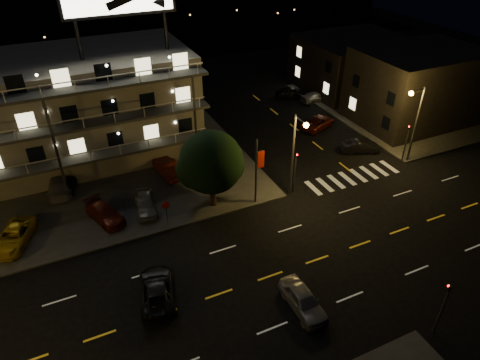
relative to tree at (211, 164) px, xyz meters
name	(u,v)px	position (x,y,z in m)	size (l,w,h in m)	color
ground	(245,285)	(-1.36, -9.58, -4.34)	(140.00, 140.00, 0.00)	black
curb_nw	(20,186)	(-15.36, 10.42, -4.26)	(44.00, 24.00, 0.15)	#31312F
curb_ne	(387,107)	(28.64, 10.42, -4.26)	(16.00, 24.00, 0.15)	#31312F
motel	(49,112)	(-11.31, 14.30, 1.01)	(28.00, 13.80, 18.10)	gray
side_bldg_front	(416,86)	(28.62, 6.42, -0.09)	(14.06, 10.00, 8.50)	black
side_bldg_back	(352,63)	(28.62, 18.42, -0.84)	(14.06, 12.00, 7.00)	black
streetlight_nc	(296,149)	(7.14, -1.65, 0.62)	(0.44, 1.92, 8.00)	#2D2D30
streetlight_ne	(415,118)	(20.77, -1.28, 0.62)	(1.92, 0.44, 8.00)	#2D2D30
signal_nw	(295,168)	(7.64, -1.08, -1.77)	(0.20, 0.27, 4.60)	#2D2D30
signal_sw	(444,304)	(7.64, -18.08, -1.77)	(0.20, 0.27, 4.60)	#2D2D30
signal_ne	(407,139)	(20.63, -1.08, -1.77)	(0.27, 0.20, 4.60)	#2D2D30
banner_north	(257,170)	(3.72, -1.18, -0.91)	(0.83, 0.16, 6.40)	#2D2D30
stop_sign	(166,209)	(-4.36, -1.01, -2.63)	(0.91, 0.11, 2.61)	#2D2D30
tree	(211,164)	(0.00, 0.00, 0.00)	(5.60, 5.39, 7.05)	black
lot_car_2	(14,237)	(-15.83, 1.77, -3.52)	(2.20, 4.78, 1.33)	gold
lot_car_3	(105,213)	(-8.90, 1.86, -3.54)	(1.81, 4.44, 1.29)	#621C0E
lot_car_4	(145,203)	(-5.49, 1.71, -3.48)	(1.66, 4.14, 1.41)	gray
lot_car_7	(60,184)	(-11.84, 7.92, -3.45)	(2.07, 5.10, 1.48)	gray
lot_car_8	(66,183)	(-11.37, 7.80, -3.46)	(1.72, 4.27, 1.45)	black
lot_car_9	(168,167)	(-2.05, 6.48, -3.43)	(1.61, 4.61, 1.52)	#621C0E
side_car_0	(361,146)	(17.95, 2.35, -3.67)	(1.41, 4.04, 1.33)	black
side_car_1	(318,123)	(17.08, 9.19, -3.66)	(2.24, 4.86, 1.35)	#621C0E
side_car_2	(315,97)	(21.21, 15.98, -3.70)	(1.78, 4.38, 1.27)	gray
side_car_3	(291,92)	(19.00, 18.75, -3.64)	(1.66, 4.13, 1.41)	black
road_car_east	(303,300)	(1.21, -12.97, -3.62)	(1.70, 4.23, 1.44)	gray
road_car_west	(157,290)	(-7.23, -8.04, -3.66)	(2.24, 4.85, 1.35)	black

